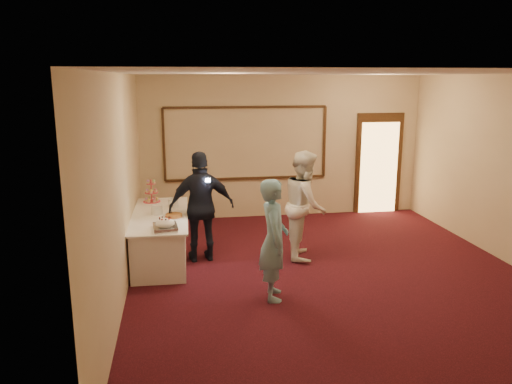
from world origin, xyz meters
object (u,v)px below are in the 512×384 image
pavlova_tray (165,225)px  cupcake_stand (151,193)px  plate_stack_b (173,203)px  man (274,240)px  tart (174,216)px  plate_stack_a (157,209)px  woman (305,205)px  guest (202,207)px  buffet_table (161,237)px

pavlova_tray → cupcake_stand: bearing=98.7°
plate_stack_b → pavlova_tray: bearing=-95.1°
plate_stack_b → man: size_ratio=0.11×
cupcake_stand → tart: bearing=-70.6°
plate_stack_a → woman: bearing=-5.8°
cupcake_stand → plate_stack_b: 0.59m
guest → plate_stack_b: bearing=-56.6°
buffet_table → pavlova_tray: bearing=-83.3°
pavlova_tray → tart: bearing=79.0°
pavlova_tray → guest: guest is taller
tart → man: 2.00m
guest → woman: bearing=171.5°
tart → guest: size_ratio=0.17×
plate_stack_b → woman: size_ratio=0.10×
man → guest: bearing=34.8°
pavlova_tray → plate_stack_a: bearing=99.5°
man → woman: (0.82, 1.51, 0.07)m
cupcake_stand → plate_stack_a: 0.87m
man → plate_stack_b: bearing=37.6°
buffet_table → pavlova_tray: 1.00m
buffet_table → guest: (0.68, -0.15, 0.51)m
tart → plate_stack_b: bearing=90.6°
buffet_table → plate_stack_a: bearing=173.2°
guest → tart: bearing=7.7°
tart → cupcake_stand: bearing=109.4°
buffet_table → plate_stack_a: plate_stack_a is taller
man → woman: 1.72m
man → plate_stack_a: bearing=48.4°
plate_stack_a → woman: woman is taller
buffet_table → plate_stack_b: plate_stack_b is taller
cupcake_stand → buffet_table: bearing=-79.2°
woman → pavlova_tray: bearing=117.5°
plate_stack_b → woman: woman is taller
buffet_table → guest: bearing=-12.2°
pavlova_tray → woman: (2.26, 0.64, 0.05)m
pavlova_tray → man: (1.44, -0.87, -0.02)m
cupcake_stand → guest: guest is taller
plate_stack_a → plate_stack_b: plate_stack_a is taller
man → cupcake_stand: bearing=39.4°
pavlova_tray → tart: (0.12, 0.63, -0.05)m
plate_stack_a → man: (1.59, -1.76, -0.02)m
pavlova_tray → plate_stack_b: (0.12, 1.30, -0.00)m
plate_stack_b → man: bearing=-58.6°
woman → guest: guest is taller
buffet_table → tart: size_ratio=7.62×
pavlova_tray → plate_stack_a: size_ratio=2.62×
plate_stack_b → tart: bearing=-89.4°
pavlova_tray → plate_stack_a: 0.90m
pavlova_tray → guest: 0.93m
cupcake_stand → woman: size_ratio=0.25×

